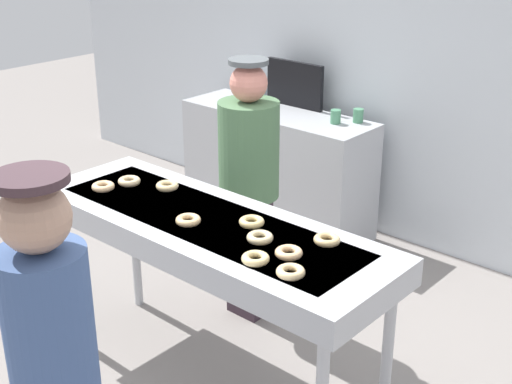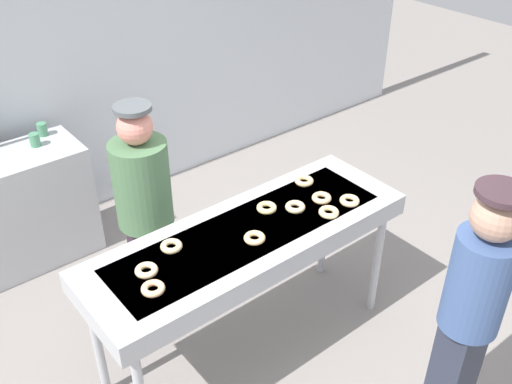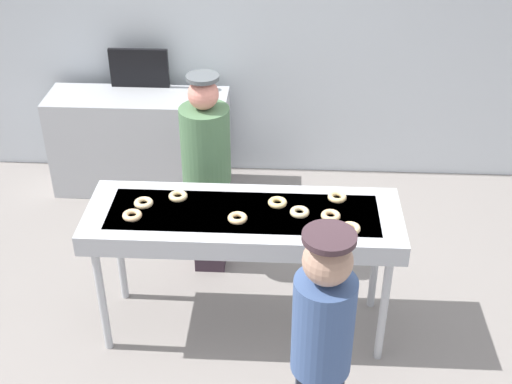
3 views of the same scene
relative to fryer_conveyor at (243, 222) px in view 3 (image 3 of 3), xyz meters
name	(u,v)px [view 3 (image 3 of 3)]	position (x,y,z in m)	size (l,w,h in m)	color
ground_plane	(245,325)	(0.00, 0.00, -0.92)	(16.00, 16.00, 0.00)	gray
back_wall	(260,3)	(0.00, 2.34, 0.76)	(8.00, 0.12, 3.36)	silver
fryer_conveyor	(243,222)	(0.00, 0.00, 0.00)	(2.09, 0.70, 1.00)	#B7BABF
plain_donut_0	(331,216)	(0.57, -0.04, 0.10)	(0.13, 0.13, 0.04)	#F2C28A
plain_donut_1	(337,197)	(0.62, 0.18, 0.10)	(0.13, 0.13, 0.04)	#EFCA87
plain_donut_2	(319,228)	(0.49, -0.18, 0.10)	(0.13, 0.13, 0.04)	#F1D18A
plain_donut_3	(278,203)	(0.22, 0.10, 0.10)	(0.13, 0.13, 0.04)	#F1D083
plain_donut_4	(132,215)	(-0.71, -0.10, 0.10)	(0.13, 0.13, 0.04)	#F6C58C
plain_donut_5	(144,203)	(-0.67, 0.05, 0.10)	(0.13, 0.13, 0.04)	beige
plain_donut_6	(300,212)	(0.37, -0.01, 0.10)	(0.13, 0.13, 0.04)	beige
plain_donut_7	(350,228)	(0.69, -0.18, 0.10)	(0.13, 0.13, 0.04)	#F1CD8F
plain_donut_8	(178,196)	(-0.45, 0.14, 0.10)	(0.13, 0.13, 0.04)	beige
plain_donut_9	(238,218)	(-0.03, -0.10, 0.10)	(0.13, 0.13, 0.04)	#F8C98A
worker_baker	(206,163)	(-0.32, 0.69, 0.04)	(0.37, 0.37, 1.67)	#352631
customer_waiting	(321,356)	(0.47, -1.22, 0.05)	(0.31, 0.31, 1.73)	#2B3040
prep_counter	(141,143)	(-1.10, 1.89, -0.45)	(1.64, 0.53, 0.95)	#B7BABF
paper_cup_0	(209,84)	(-0.45, 2.07, 0.08)	(0.08, 0.08, 0.10)	#4C8C66
paper_cup_1	(195,90)	(-0.57, 1.93, 0.08)	(0.08, 0.08, 0.10)	#4C8C66
menu_display	(139,68)	(-1.10, 2.10, 0.21)	(0.54, 0.04, 0.36)	black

